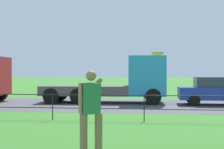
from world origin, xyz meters
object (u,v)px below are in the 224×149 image
object	(u,v)px
frisbee	(157,53)
person_thrower	(91,110)
car_blue_center	(215,91)
flatbed_truck_far_right	(122,82)

from	to	relation	value
frisbee	person_thrower	bearing A→B (deg)	-154.54
person_thrower	car_blue_center	size ratio (longest dim) A/B	0.45
person_thrower	frisbee	bearing A→B (deg)	25.46
frisbee	flatbed_truck_far_right	distance (m)	10.99
person_thrower	frisbee	world-z (taller)	frisbee
frisbee	car_blue_center	distance (m)	10.93
frisbee	flatbed_truck_far_right	size ratio (longest dim) A/B	0.04
frisbee	flatbed_truck_far_right	bearing A→B (deg)	98.71
person_thrower	flatbed_truck_far_right	size ratio (longest dim) A/B	0.25
car_blue_center	person_thrower	bearing A→B (deg)	-114.48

